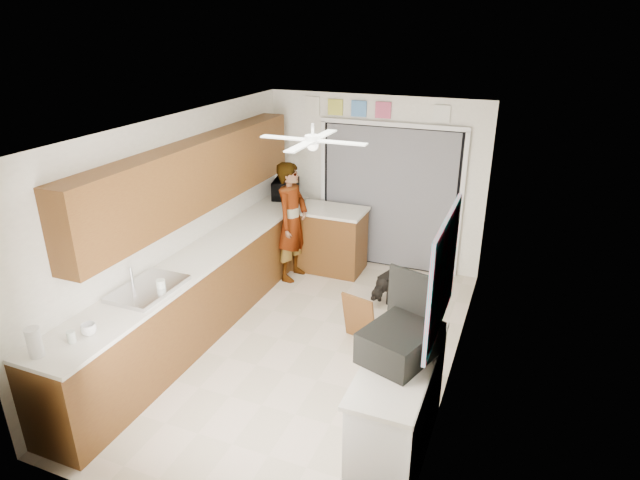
% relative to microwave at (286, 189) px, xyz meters
% --- Properties ---
extents(floor, '(5.00, 5.00, 0.00)m').
position_rel_microwave_xyz_m(floor, '(1.30, -2.25, -1.08)').
color(floor, beige).
rests_on(floor, ground).
extents(ceiling, '(5.00, 5.00, 0.00)m').
position_rel_microwave_xyz_m(ceiling, '(1.30, -2.25, 1.42)').
color(ceiling, white).
rests_on(ceiling, ground).
extents(wall_back, '(3.20, 0.00, 3.20)m').
position_rel_microwave_xyz_m(wall_back, '(1.30, 0.25, 0.17)').
color(wall_back, white).
rests_on(wall_back, ground).
extents(wall_front, '(3.20, 0.00, 3.20)m').
position_rel_microwave_xyz_m(wall_front, '(1.30, -4.75, 0.17)').
color(wall_front, white).
rests_on(wall_front, ground).
extents(wall_left, '(0.00, 5.00, 5.00)m').
position_rel_microwave_xyz_m(wall_left, '(-0.30, -2.25, 0.17)').
color(wall_left, white).
rests_on(wall_left, ground).
extents(wall_right, '(0.00, 5.00, 5.00)m').
position_rel_microwave_xyz_m(wall_right, '(2.90, -2.25, 0.17)').
color(wall_right, white).
rests_on(wall_right, ground).
extents(left_base_cabinets, '(0.60, 4.80, 0.90)m').
position_rel_microwave_xyz_m(left_base_cabinets, '(0.00, -2.25, -0.63)').
color(left_base_cabinets, brown).
rests_on(left_base_cabinets, floor).
extents(left_countertop, '(0.62, 4.80, 0.04)m').
position_rel_microwave_xyz_m(left_countertop, '(0.01, -2.25, -0.16)').
color(left_countertop, white).
rests_on(left_countertop, left_base_cabinets).
extents(upper_cabinets, '(0.32, 4.00, 0.80)m').
position_rel_microwave_xyz_m(upper_cabinets, '(-0.14, -2.05, 0.72)').
color(upper_cabinets, brown).
rests_on(upper_cabinets, wall_left).
extents(sink_basin, '(0.50, 0.76, 0.06)m').
position_rel_microwave_xyz_m(sink_basin, '(0.01, -3.25, -0.13)').
color(sink_basin, silver).
rests_on(sink_basin, left_countertop).
extents(faucet, '(0.03, 0.03, 0.22)m').
position_rel_microwave_xyz_m(faucet, '(-0.18, -3.25, -0.03)').
color(faucet, silver).
rests_on(faucet, left_countertop).
extents(peninsula_base, '(1.00, 0.60, 0.90)m').
position_rel_microwave_xyz_m(peninsula_base, '(0.80, -0.25, -0.63)').
color(peninsula_base, brown).
rests_on(peninsula_base, floor).
extents(peninsula_top, '(1.04, 0.64, 0.04)m').
position_rel_microwave_xyz_m(peninsula_top, '(0.80, -0.25, -0.16)').
color(peninsula_top, white).
rests_on(peninsula_top, peninsula_base).
extents(back_opening_recess, '(2.00, 0.06, 2.10)m').
position_rel_microwave_xyz_m(back_opening_recess, '(1.55, 0.22, -0.03)').
color(back_opening_recess, black).
rests_on(back_opening_recess, wall_back).
extents(curtain_panel, '(1.90, 0.03, 2.05)m').
position_rel_microwave_xyz_m(curtain_panel, '(1.55, 0.18, -0.03)').
color(curtain_panel, gray).
rests_on(curtain_panel, wall_back).
extents(door_trim_left, '(0.06, 0.04, 2.10)m').
position_rel_microwave_xyz_m(door_trim_left, '(0.53, 0.19, -0.03)').
color(door_trim_left, white).
rests_on(door_trim_left, wall_back).
extents(door_trim_right, '(0.06, 0.04, 2.10)m').
position_rel_microwave_xyz_m(door_trim_right, '(2.57, 0.19, -0.03)').
color(door_trim_right, white).
rests_on(door_trim_right, wall_back).
extents(door_trim_head, '(2.10, 0.04, 0.06)m').
position_rel_microwave_xyz_m(door_trim_head, '(1.55, 0.19, 1.04)').
color(door_trim_head, white).
rests_on(door_trim_head, wall_back).
extents(header_frame_0, '(0.22, 0.02, 0.22)m').
position_rel_microwave_xyz_m(header_frame_0, '(0.70, 0.22, 1.22)').
color(header_frame_0, '#CED045').
rests_on(header_frame_0, wall_back).
extents(header_frame_1, '(0.22, 0.02, 0.22)m').
position_rel_microwave_xyz_m(header_frame_1, '(1.05, 0.22, 1.22)').
color(header_frame_1, '#508FD7').
rests_on(header_frame_1, wall_back).
extents(header_frame_2, '(0.22, 0.02, 0.22)m').
position_rel_microwave_xyz_m(header_frame_2, '(1.40, 0.22, 1.22)').
color(header_frame_2, '#CA4B6F').
rests_on(header_frame_2, wall_back).
extents(header_frame_4, '(0.22, 0.02, 0.22)m').
position_rel_microwave_xyz_m(header_frame_4, '(2.20, 0.22, 1.22)').
color(header_frame_4, white).
rests_on(header_frame_4, wall_back).
extents(route66_sign, '(0.22, 0.02, 0.26)m').
position_rel_microwave_xyz_m(route66_sign, '(0.35, 0.22, 1.22)').
color(route66_sign, silver).
rests_on(route66_sign, wall_back).
extents(right_counter_base, '(0.50, 1.40, 0.90)m').
position_rel_microwave_xyz_m(right_counter_base, '(2.65, -3.45, -0.63)').
color(right_counter_base, white).
rests_on(right_counter_base, floor).
extents(right_counter_top, '(0.54, 1.44, 0.04)m').
position_rel_microwave_xyz_m(right_counter_top, '(2.64, -3.45, -0.16)').
color(right_counter_top, white).
rests_on(right_counter_top, right_counter_base).
extents(abstract_painting, '(0.03, 1.15, 0.95)m').
position_rel_microwave_xyz_m(abstract_painting, '(2.88, -3.25, 0.57)').
color(abstract_painting, '#E85586').
rests_on(abstract_painting, wall_right).
extents(ceiling_fan, '(1.14, 1.14, 0.24)m').
position_rel_microwave_xyz_m(ceiling_fan, '(1.30, -2.05, 1.24)').
color(ceiling_fan, white).
rests_on(ceiling_fan, ceiling).
extents(microwave, '(0.46, 0.58, 0.28)m').
position_rel_microwave_xyz_m(microwave, '(0.00, 0.00, 0.00)').
color(microwave, black).
rests_on(microwave, left_countertop).
extents(cup, '(0.15, 0.15, 0.10)m').
position_rel_microwave_xyz_m(cup, '(0.07, -4.10, -0.09)').
color(cup, white).
rests_on(cup, left_countertop).
extents(jar_a, '(0.11, 0.11, 0.13)m').
position_rel_microwave_xyz_m(jar_a, '(0.15, -3.22, -0.08)').
color(jar_a, silver).
rests_on(jar_a, left_countertop).
extents(jar_b, '(0.09, 0.09, 0.10)m').
position_rel_microwave_xyz_m(jar_b, '(0.02, -4.25, -0.09)').
color(jar_b, silver).
rests_on(jar_b, left_countertop).
extents(paper_towel_roll, '(0.14, 0.14, 0.25)m').
position_rel_microwave_xyz_m(paper_towel_roll, '(-0.09, -4.50, -0.01)').
color(paper_towel_roll, white).
rests_on(paper_towel_roll, left_countertop).
extents(suitcase, '(0.64, 0.74, 0.27)m').
position_rel_microwave_xyz_m(suitcase, '(2.62, -3.42, -0.01)').
color(suitcase, black).
rests_on(suitcase, right_counter_top).
extents(suitcase_rim, '(0.60, 0.69, 0.02)m').
position_rel_microwave_xyz_m(suitcase_rim, '(2.62, -3.42, -0.12)').
color(suitcase_rim, yellow).
rests_on(suitcase_rim, suitcase).
extents(suitcase_lid, '(0.41, 0.16, 0.50)m').
position_rel_microwave_xyz_m(suitcase_lid, '(2.62, -3.13, 0.24)').
color(suitcase_lid, black).
rests_on(suitcase_lid, suitcase).
extents(cabinet_door_panel, '(0.43, 0.25, 0.60)m').
position_rel_microwave_xyz_m(cabinet_door_panel, '(1.82, -1.94, -0.78)').
color(cabinet_door_panel, brown).
rests_on(cabinet_door_panel, floor).
extents(man, '(0.44, 0.64, 1.69)m').
position_rel_microwave_xyz_m(man, '(0.42, -0.70, -0.23)').
color(man, white).
rests_on(man, floor).
extents(dog, '(0.39, 0.59, 0.43)m').
position_rel_microwave_xyz_m(dog, '(1.89, -0.83, -0.87)').
color(dog, black).
rests_on(dog, floor).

